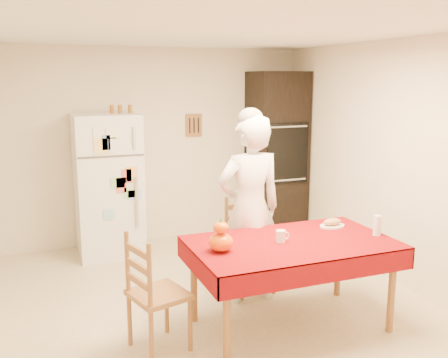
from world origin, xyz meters
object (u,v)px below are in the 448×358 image
bread_plate (332,226)px  seated_woman (250,210)px  refrigerator (108,185)px  chair_far (247,240)px  oven_cabinet (277,154)px  wine_glass (377,225)px  coffee_mug (281,236)px  pumpkin_lower (221,242)px  dining_table (292,249)px  chair_left (151,290)px

bread_plate → seated_woman: bearing=148.8°
refrigerator → chair_far: size_ratio=1.79×
oven_cabinet → wine_glass: (-0.36, -2.60, -0.25)m
coffee_mug → pumpkin_lower: 0.54m
dining_table → coffee_mug: bearing=168.4°
refrigerator → pumpkin_lower: size_ratio=8.68×
refrigerator → seated_woman: (1.04, -1.81, 0.04)m
chair_left → seated_woman: size_ratio=0.53×
chair_left → seated_woman: seated_woman is taller
seated_woman → bread_plate: bearing=147.4°
dining_table → coffee_mug: size_ratio=17.00×
chair_far → bread_plate: (0.57, -0.63, 0.26)m
oven_cabinet → wine_glass: 2.64m
coffee_mug → pumpkin_lower: bearing=-177.0°
wine_glass → refrigerator: bearing=126.9°
pumpkin_lower → chair_left: bearing=175.6°
refrigerator → wine_glass: (1.92, -2.56, -0.00)m
chair_left → coffee_mug: size_ratio=9.50×
chair_far → wine_glass: 1.31m
dining_table → chair_left: size_ratio=1.79×
coffee_mug → wine_glass: wine_glass is taller
oven_cabinet → chair_left: (-2.33, -2.46, -0.59)m
dining_table → chair_left: chair_left is taller
refrigerator → seated_woman: size_ratio=0.95×
dining_table → chair_left: (-1.20, 0.03, -0.18)m
refrigerator → chair_far: (1.13, -1.58, -0.34)m
oven_cabinet → wine_glass: bearing=-97.8°
refrigerator → bread_plate: size_ratio=7.08×
chair_far → bread_plate: bearing=-52.6°
chair_far → seated_woman: bearing=-114.0°
refrigerator → coffee_mug: bearing=-66.5°
dining_table → wine_glass: bearing=-8.5°
oven_cabinet → chair_far: oven_cabinet is taller
coffee_mug → bread_plate: coffee_mug is taller
seated_woman → coffee_mug: size_ratio=17.85×
coffee_mug → pumpkin_lower: (-0.54, -0.03, 0.02)m
chair_far → bread_plate: chair_far is taller
dining_table → bread_plate: bread_plate is taller
refrigerator → chair_left: bearing=-91.1°
oven_cabinet → coffee_mug: (-1.23, -2.47, -0.29)m
chair_left → seated_woman: (1.09, 0.59, 0.39)m
seated_woman → chair_far: bearing=-110.8°
chair_left → refrigerator: bearing=-16.6°
refrigerator → seated_woman: seated_woman is taller
oven_cabinet → bread_plate: 2.35m
oven_cabinet → coffee_mug: bearing=-116.4°
chair_left → dining_table: bearing=-107.1°
pumpkin_lower → refrigerator: bearing=101.8°
wine_glass → bread_plate: size_ratio=0.73×
oven_cabinet → seated_woman: bearing=-123.6°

